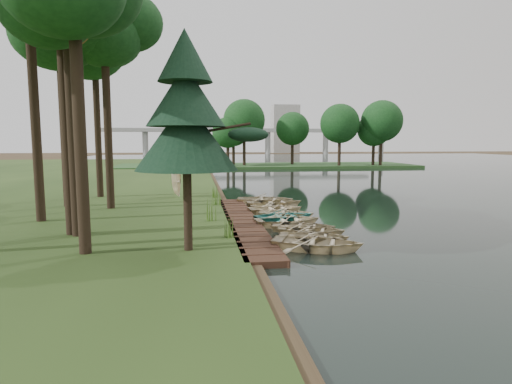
{
  "coord_description": "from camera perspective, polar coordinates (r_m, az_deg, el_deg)",
  "views": [
    {
      "loc": [
        -3.98,
        -22.03,
        4.4
      ],
      "look_at": [
        -0.67,
        1.46,
        1.58
      ],
      "focal_mm": 30.0,
      "sensor_mm": 36.0,
      "label": 1
    }
  ],
  "objects": [
    {
      "name": "rowboat_9",
      "position": [
        28.36,
        2.47,
        -1.26
      ],
      "size": [
        3.85,
        2.84,
        0.77
      ],
      "primitive_type": "imported",
      "rotation": [
        0.0,
        0.0,
        1.62
      ],
      "color": "beige",
      "rests_on": "water"
    },
    {
      "name": "water",
      "position": [
        54.22,
        30.84,
        1.2
      ],
      "size": [
        130.0,
        200.0,
        0.05
      ],
      "primitive_type": "cube",
      "color": "black",
      "rests_on": "ground"
    },
    {
      "name": "reeds_1",
      "position": [
        22.16,
        -5.95,
        -2.45
      ],
      "size": [
        0.6,
        0.6,
        1.11
      ],
      "primitive_type": "cone",
      "color": "#3F661E",
      "rests_on": "bank"
    },
    {
      "name": "bridge",
      "position": [
        142.98,
        -1.48,
        7.86
      ],
      "size": [
        95.9,
        4.0,
        8.6
      ],
      "color": "#A5A5A0",
      "rests_on": "ground"
    },
    {
      "name": "rowboat_6",
      "position": [
        24.47,
        4.05,
        -2.69
      ],
      "size": [
        3.67,
        3.06,
        0.65
      ],
      "primitive_type": "imported",
      "rotation": [
        0.0,
        0.0,
        1.28
      ],
      "color": "beige",
      "rests_on": "water"
    },
    {
      "name": "reeds_0",
      "position": [
        18.39,
        -3.57,
        -4.68
      ],
      "size": [
        0.6,
        0.6,
        0.9
      ],
      "primitive_type": "cone",
      "color": "#3F661E",
      "rests_on": "bank"
    },
    {
      "name": "pine_tree",
      "position": [
        16.08,
        -9.33,
        10.17
      ],
      "size": [
        3.8,
        3.8,
        8.13
      ],
      "color": "black",
      "rests_on": "bank"
    },
    {
      "name": "tree_6",
      "position": [
        34.25,
        -20.78,
        17.76
      ],
      "size": [
        4.99,
        4.99,
        13.11
      ],
      "color": "black",
      "rests_on": "bank"
    },
    {
      "name": "rowboat_5",
      "position": [
        23.37,
        3.86,
        -3.09
      ],
      "size": [
        3.82,
        3.12,
        0.69
      ],
      "primitive_type": "imported",
      "rotation": [
        0.0,
        0.0,
        1.81
      ],
      "color": "teal",
      "rests_on": "water"
    },
    {
      "name": "tree_5",
      "position": [
        30.19,
        -24.86,
        19.64
      ],
      "size": [
        5.23,
        5.23,
        13.46
      ],
      "color": "black",
      "rests_on": "bank"
    },
    {
      "name": "tree_4",
      "position": [
        28.36,
        -19.65,
        20.39
      ],
      "size": [
        4.95,
        4.95,
        13.18
      ],
      "color": "black",
      "rests_on": "bank"
    },
    {
      "name": "rowboat_1",
      "position": [
        18.74,
        7.72,
        -5.71
      ],
      "size": [
        3.53,
        2.95,
        0.63
      ],
      "primitive_type": "imported",
      "rotation": [
        0.0,
        0.0,
        1.28
      ],
      "color": "beige",
      "rests_on": "water"
    },
    {
      "name": "rowboat_7",
      "position": [
        25.93,
        2.63,
        -2.1
      ],
      "size": [
        3.57,
        2.71,
        0.7
      ],
      "primitive_type": "imported",
      "rotation": [
        0.0,
        0.0,
        1.66
      ],
      "color": "beige",
      "rests_on": "water"
    },
    {
      "name": "rowboat_0",
      "position": [
        17.42,
        8.15,
        -6.46
      ],
      "size": [
        4.38,
        3.82,
        0.76
      ],
      "primitive_type": "imported",
      "rotation": [
        0.0,
        0.0,
        1.17
      ],
      "color": "beige",
      "rests_on": "water"
    },
    {
      "name": "peninsula",
      "position": [
        73.14,
        1.43,
        3.51
      ],
      "size": [
        50.0,
        14.0,
        0.45
      ],
      "primitive_type": "cube",
      "color": "#284A21",
      "rests_on": "ground"
    },
    {
      "name": "rowboat_10",
      "position": [
        29.64,
        1.23,
        -0.87
      ],
      "size": [
        4.34,
        3.45,
        0.81
      ],
      "primitive_type": "imported",
      "rotation": [
        0.0,
        0.0,
        1.38
      ],
      "color": "beige",
      "rests_on": "water"
    },
    {
      "name": "boardwalk",
      "position": [
        22.56,
        -1.83,
        -4.08
      ],
      "size": [
        1.6,
        16.0,
        0.3
      ],
      "primitive_type": "cube",
      "color": "#362015",
      "rests_on": "ground"
    },
    {
      "name": "reeds_3",
      "position": [
        31.42,
        -5.45,
        0.1
      ],
      "size": [
        0.6,
        0.6,
        0.91
      ],
      "primitive_type": "cone",
      "color": "#3F661E",
      "rests_on": "bank"
    },
    {
      "name": "reeds_2",
      "position": [
        27.58,
        -5.27,
        -0.78
      ],
      "size": [
        0.6,
        0.6,
        0.96
      ],
      "primitive_type": "cone",
      "color": "#3F661E",
      "rests_on": "bank"
    },
    {
      "name": "building_b",
      "position": [
        167.04,
        -8.43,
        7.26
      ],
      "size": [
        8.0,
        8.0,
        12.0
      ],
      "primitive_type": "cube",
      "color": "#A5A5A0",
      "rests_on": "ground"
    },
    {
      "name": "rowboat_4",
      "position": [
        22.19,
        4.3,
        -3.6
      ],
      "size": [
        3.7,
        2.82,
        0.72
      ],
      "primitive_type": "imported",
      "rotation": [
        0.0,
        0.0,
        1.67
      ],
      "color": "beige",
      "rests_on": "water"
    },
    {
      "name": "ground",
      "position": [
        22.81,
        2.18,
        -4.34
      ],
      "size": [
        300.0,
        300.0,
        0.0
      ],
      "primitive_type": "plane",
      "color": "#3D2F1D"
    },
    {
      "name": "building_a",
      "position": [
        165.62,
        3.87,
        8.36
      ],
      "size": [
        10.0,
        8.0,
        18.0
      ],
      "primitive_type": "cube",
      "color": "#A5A5A0",
      "rests_on": "ground"
    },
    {
      "name": "rowboat_3",
      "position": [
        20.84,
        6.35,
        -4.41
      ],
      "size": [
        3.6,
        3.04,
        0.64
      ],
      "primitive_type": "imported",
      "rotation": [
        0.0,
        0.0,
        1.26
      ],
      "color": "beige",
      "rests_on": "water"
    },
    {
      "name": "rowboat_8",
      "position": [
        27.24,
        2.41,
        -1.74
      ],
      "size": [
        3.35,
        2.62,
        0.63
      ],
      "primitive_type": "imported",
      "rotation": [
        0.0,
        0.0,
        1.42
      ],
      "color": "beige",
      "rests_on": "water"
    },
    {
      "name": "tree_2",
      "position": [
        20.59,
        -23.95,
        21.02
      ],
      "size": [
        3.63,
        3.63,
        11.1
      ],
      "color": "black",
      "rests_on": "bank"
    },
    {
      "name": "stored_rowboat",
      "position": [
        32.12,
        -10.35,
        -0.05
      ],
      "size": [
        3.6,
        2.84,
        0.67
      ],
      "primitive_type": "imported",
      "rotation": [
        3.14,
        0.0,
        1.4
      ],
      "color": "beige",
      "rests_on": "bank"
    },
    {
      "name": "rowboat_2",
      "position": [
        20.07,
        7.38,
        -4.85
      ],
      "size": [
        3.72,
        3.22,
        0.65
      ],
      "primitive_type": "imported",
      "rotation": [
        0.0,
        0.0,
        1.19
      ],
      "color": "beige",
      "rests_on": "water"
    },
    {
      "name": "far_trees",
      "position": [
        72.57,
        -1.18,
        8.38
      ],
      "size": [
        45.6,
        5.6,
        8.8
      ],
      "color": "black",
      "rests_on": "peninsula"
    }
  ]
}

